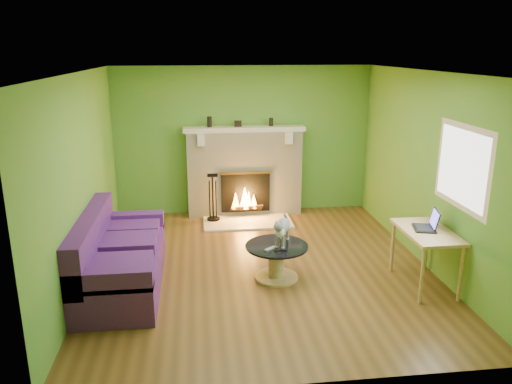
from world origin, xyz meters
TOP-DOWN VIEW (x-y plane):
  - floor at (0.00, 0.00)m, footprint 5.00×5.00m
  - ceiling at (0.00, 0.00)m, footprint 5.00×5.00m
  - wall_back at (0.00, 2.50)m, footprint 5.00×0.00m
  - wall_front at (0.00, -2.50)m, footprint 5.00×0.00m
  - wall_left at (-2.25, 0.00)m, footprint 0.00×5.00m
  - wall_right at (2.25, 0.00)m, footprint 0.00×5.00m
  - window_frame at (2.24, -0.90)m, footprint 0.00×1.20m
  - window_pane at (2.23, -0.90)m, footprint 0.00×1.06m
  - fireplace at (0.00, 2.32)m, footprint 2.10×0.46m
  - hearth at (0.00, 1.80)m, footprint 1.50×0.75m
  - mantel at (0.00, 2.30)m, footprint 2.10×0.28m
  - sofa at (-1.86, -0.35)m, footprint 0.94×2.09m
  - coffee_table at (0.15, -0.36)m, footprint 0.81×0.81m
  - desk at (1.95, -0.78)m, footprint 0.58×0.99m
  - cat at (0.23, -0.31)m, footprint 0.44×0.66m
  - remote_silver at (0.05, -0.48)m, footprint 0.16×0.14m
  - remote_black at (0.17, -0.54)m, footprint 0.16×0.05m
  - laptop at (1.93, -0.73)m, footprint 0.35×0.38m
  - fire_tools at (-0.58, 1.95)m, footprint 0.22×0.22m
  - mantel_vase_left at (-0.60, 2.33)m, footprint 0.08×0.08m
  - mantel_vase_right at (0.47, 2.33)m, footprint 0.07×0.07m
  - mantel_box at (-0.11, 2.33)m, footprint 0.12×0.08m

SIDE VIEW (x-z plane):
  - floor at x=0.00m, z-range 0.00..0.00m
  - hearth at x=0.00m, z-range 0.00..0.03m
  - coffee_table at x=0.15m, z-range 0.03..0.49m
  - sofa at x=-1.86m, z-range -0.11..0.83m
  - fire_tools at x=-0.58m, z-range 0.03..0.85m
  - remote_black at x=0.17m, z-range 0.46..0.47m
  - remote_silver at x=0.05m, z-range 0.46..0.47m
  - desk at x=1.95m, z-range 0.28..1.01m
  - cat at x=0.23m, z-range 0.46..0.85m
  - fireplace at x=0.00m, z-range -0.02..1.56m
  - laptop at x=1.93m, z-range 0.73..0.98m
  - wall_back at x=0.00m, z-range -1.20..3.80m
  - wall_front at x=0.00m, z-range -1.20..3.80m
  - wall_left at x=-2.25m, z-range -1.20..3.80m
  - wall_right at x=2.25m, z-range -1.20..3.80m
  - mantel at x=0.00m, z-range 1.50..1.58m
  - window_frame at x=2.24m, z-range 0.95..2.15m
  - window_pane at x=2.23m, z-range 1.02..2.08m
  - mantel_box at x=-0.11m, z-range 1.58..1.68m
  - mantel_vase_right at x=0.47m, z-range 1.58..1.72m
  - mantel_vase_left at x=-0.60m, z-range 1.58..1.76m
  - ceiling at x=0.00m, z-range 2.60..2.60m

